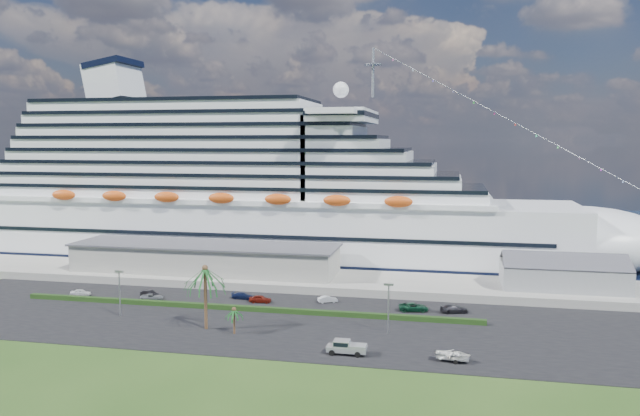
% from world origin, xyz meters
% --- Properties ---
extents(ground, '(420.00, 420.00, 0.00)m').
position_xyz_m(ground, '(0.00, 0.00, 0.00)').
color(ground, '#264517').
rests_on(ground, ground).
extents(asphalt_lot, '(140.00, 38.00, 0.12)m').
position_xyz_m(asphalt_lot, '(0.00, 11.00, 0.06)').
color(asphalt_lot, black).
rests_on(asphalt_lot, ground).
extents(wharf, '(240.00, 20.00, 1.80)m').
position_xyz_m(wharf, '(0.00, 40.00, 0.90)').
color(wharf, gray).
rests_on(wharf, ground).
extents(water, '(420.00, 160.00, 0.02)m').
position_xyz_m(water, '(0.00, 130.00, 0.01)').
color(water, '#0B1E32').
rests_on(water, ground).
extents(cruise_ship, '(191.00, 38.00, 54.00)m').
position_xyz_m(cruise_ship, '(-21.53, 64.00, 16.69)').
color(cruise_ship, silver).
rests_on(cruise_ship, ground).
extents(terminal_building, '(61.00, 15.00, 6.30)m').
position_xyz_m(terminal_building, '(-25.00, 40.00, 5.01)').
color(terminal_building, gray).
rests_on(terminal_building, wharf).
extents(port_shed, '(24.00, 12.31, 7.37)m').
position_xyz_m(port_shed, '(52.00, 40.00, 4.40)').
color(port_shed, gray).
rests_on(port_shed, wharf).
extents(hedge, '(88.00, 1.10, 0.90)m').
position_xyz_m(hedge, '(-8.00, 16.00, 0.57)').
color(hedge, black).
rests_on(hedge, asphalt_lot).
extents(lamp_post_left, '(1.60, 0.35, 8.27)m').
position_xyz_m(lamp_post_left, '(-28.00, 8.00, 5.34)').
color(lamp_post_left, gray).
rests_on(lamp_post_left, asphalt_lot).
extents(lamp_post_right, '(1.60, 0.35, 8.27)m').
position_xyz_m(lamp_post_right, '(20.00, 8.00, 5.34)').
color(lamp_post_right, gray).
rests_on(lamp_post_right, asphalt_lot).
extents(palm_tall, '(8.82, 8.82, 11.13)m').
position_xyz_m(palm_tall, '(-10.00, 4.00, 9.20)').
color(palm_tall, '#47301E').
rests_on(palm_tall, ground).
extents(palm_short, '(3.53, 3.53, 4.56)m').
position_xyz_m(palm_short, '(-4.50, 2.50, 3.67)').
color(palm_short, '#47301E').
rests_on(palm_short, ground).
extents(parked_car_0, '(4.20, 2.31, 1.35)m').
position_xyz_m(parked_car_0, '(-43.45, 19.59, 0.80)').
color(parked_car_0, white).
rests_on(parked_car_0, asphalt_lot).
extents(parked_car_1, '(4.60, 3.10, 1.43)m').
position_xyz_m(parked_car_1, '(-28.96, 21.11, 0.84)').
color(parked_car_1, black).
rests_on(parked_car_1, asphalt_lot).
extents(parked_car_2, '(4.83, 3.22, 1.23)m').
position_xyz_m(parked_car_2, '(-27.77, 19.50, 0.74)').
color(parked_car_2, gray).
rests_on(parked_car_2, asphalt_lot).
extents(parked_car_3, '(4.44, 1.96, 1.27)m').
position_xyz_m(parked_car_3, '(-10.57, 24.07, 0.75)').
color(parked_car_3, '#131D43').
rests_on(parked_car_3, asphalt_lot).
extents(parked_car_4, '(4.42, 2.03, 1.47)m').
position_xyz_m(parked_car_4, '(-6.25, 22.09, 0.86)').
color(parked_car_4, maroon).
rests_on(parked_car_4, asphalt_lot).
extents(parked_car_5, '(4.05, 2.77, 1.26)m').
position_xyz_m(parked_car_5, '(6.52, 24.94, 0.75)').
color(parked_car_5, silver).
rests_on(parked_car_5, asphalt_lot).
extents(parked_car_6, '(5.83, 3.46, 1.52)m').
position_xyz_m(parked_car_6, '(23.25, 22.20, 0.88)').
color(parked_car_6, '#0D3722').
rests_on(parked_car_6, asphalt_lot).
extents(parked_car_7, '(5.48, 3.63, 1.48)m').
position_xyz_m(parked_car_7, '(30.57, 22.58, 0.86)').
color(parked_car_7, black).
rests_on(parked_car_7, asphalt_lot).
extents(pickup_truck, '(5.92, 2.37, 2.09)m').
position_xyz_m(pickup_truck, '(14.96, -3.40, 1.27)').
color(pickup_truck, black).
rests_on(pickup_truck, asphalt_lot).
extents(boat_trailer, '(5.80, 4.05, 1.63)m').
position_xyz_m(boat_trailer, '(30.35, -3.38, 1.20)').
color(boat_trailer, gray).
rests_on(boat_trailer, asphalt_lot).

